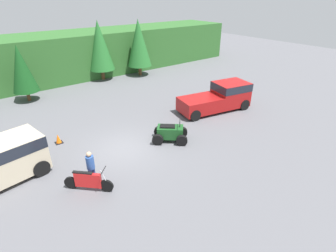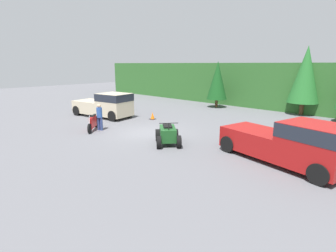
# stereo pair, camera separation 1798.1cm
# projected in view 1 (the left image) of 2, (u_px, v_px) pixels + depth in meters

# --- Properties ---
(ground_plane) EXTENTS (80.00, 80.00, 0.00)m
(ground_plane) POSITION_uv_depth(u_px,v_px,m) (124.00, 149.00, 14.61)
(ground_plane) COLOR #5B5B60
(hillside_backdrop) EXTENTS (44.00, 6.00, 4.25)m
(hillside_backdrop) POSITION_uv_depth(u_px,v_px,m) (40.00, 59.00, 24.90)
(hillside_backdrop) COLOR #2D6028
(hillside_backdrop) RESTS_ON ground_plane
(tree_left) EXTENTS (1.94, 1.94, 4.41)m
(tree_left) POSITION_uv_depth(u_px,v_px,m) (21.00, 69.00, 19.98)
(tree_left) COLOR brown
(tree_left) RESTS_ON ground_plane
(tree_mid_left) EXTENTS (2.46, 2.46, 5.60)m
(tree_mid_left) POSITION_uv_depth(u_px,v_px,m) (100.00, 46.00, 24.84)
(tree_mid_left) COLOR brown
(tree_mid_left) RESTS_ON ground_plane
(tree_mid_right) EXTENTS (2.44, 2.44, 5.54)m
(tree_mid_right) POSITION_uv_depth(u_px,v_px,m) (139.00, 43.00, 26.22)
(tree_mid_right) COLOR brown
(tree_mid_right) RESTS_ON ground_plane
(pickup_truck_red) EXTENTS (5.57, 2.99, 1.95)m
(pickup_truck_red) POSITION_uv_depth(u_px,v_px,m) (220.00, 96.00, 19.13)
(pickup_truck_red) COLOR maroon
(pickup_truck_red) RESTS_ON ground_plane
(dirt_bike) EXTENTS (1.65, 1.65, 1.16)m
(dirt_bike) POSITION_uv_depth(u_px,v_px,m) (88.00, 181.00, 11.39)
(dirt_bike) COLOR black
(dirt_bike) RESTS_ON ground_plane
(quad_atv) EXTENTS (2.33, 2.25, 1.28)m
(quad_atv) POSITION_uv_depth(u_px,v_px,m) (170.00, 133.00, 15.22)
(quad_atv) COLOR black
(quad_atv) RESTS_ON ground_plane
(rider_person) EXTENTS (0.47, 0.47, 1.70)m
(rider_person) POSITION_uv_depth(u_px,v_px,m) (91.00, 167.00, 11.58)
(rider_person) COLOR navy
(rider_person) RESTS_ON ground_plane
(traffic_cone) EXTENTS (0.42, 0.42, 0.55)m
(traffic_cone) POSITION_uv_depth(u_px,v_px,m) (58.00, 139.00, 15.10)
(traffic_cone) COLOR black
(traffic_cone) RESTS_ON ground_plane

